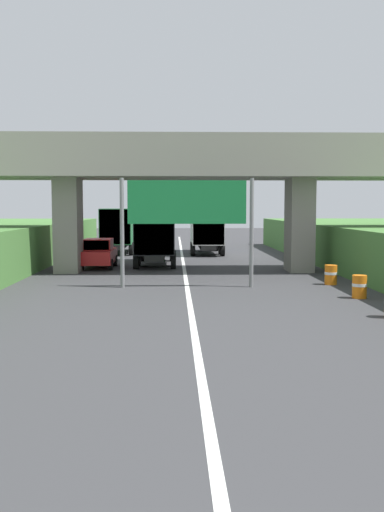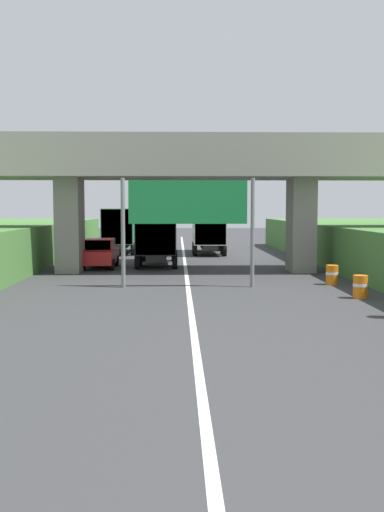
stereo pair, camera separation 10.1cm
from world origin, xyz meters
name	(u,v)px [view 1 (the left image)]	position (x,y,z in m)	size (l,w,h in m)	color
lane_centre_stripe	(187,286)	(0.00, 24.71, 0.00)	(0.20, 89.41, 0.01)	white
overpass_bridge	(184,172)	(0.00, 30.88, 5.46)	(40.00, 4.80, 7.31)	gray
overhead_highway_sign	(187,208)	(0.00, 24.41, 3.49)	(5.88, 0.18, 4.81)	slate
truck_black	(156,234)	(-1.69, 34.56, 1.93)	(2.44, 7.30, 3.44)	black
truck_blue	(206,228)	(1.86, 43.46, 1.93)	(2.44, 7.30, 3.44)	black
truck_green	(119,228)	(-4.83, 44.29, 1.93)	(2.44, 7.30, 3.44)	black
car_red	(99,253)	(-4.97, 32.89, 0.86)	(1.86, 4.10, 1.72)	red
construction_barrel_3	(359,286)	(6.65, 21.07, 0.46)	(0.57, 0.57, 0.90)	orange
construction_barrel_4	(331,275)	(6.61, 25.13, 0.46)	(0.57, 0.57, 0.90)	orange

